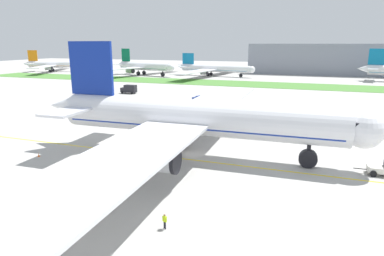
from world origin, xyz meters
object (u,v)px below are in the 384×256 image
(ground_crew_marshaller_front, at_px, (165,220))
(traffic_cone_near_nose, at_px, (39,155))
(airliner_foreground, at_px, (192,118))
(parked_airliner_far_right, at_px, (213,68))
(service_truck_baggage_loader, at_px, (129,89))
(service_truck_fuel_bowser, at_px, (202,100))
(service_truck_catering_van, at_px, (170,103))
(ground_crew_wingwalker_starboard, at_px, (81,210))
(parked_airliner_far_left, at_px, (54,64))
(ground_crew_wingwalker_port, at_px, (85,189))
(parked_airliner_far_centre, at_px, (144,66))

(ground_crew_marshaller_front, bearing_deg, traffic_cone_near_nose, 155.11)
(airliner_foreground, xyz_separation_m, parked_airliner_far_right, (-36.62, 137.17, -1.97))
(service_truck_baggage_loader, distance_m, service_truck_fuel_bowser, 35.52)
(service_truck_baggage_loader, xyz_separation_m, service_truck_catering_van, (25.78, -21.61, -0.24))
(ground_crew_wingwalker_starboard, relative_size, parked_airliner_far_left, 0.03)
(service_truck_catering_van, bearing_deg, ground_crew_wingwalker_port, -76.41)
(parked_airliner_far_left, distance_m, parked_airliner_far_centre, 68.18)
(ground_crew_marshaller_front, distance_m, ground_crew_wingwalker_starboard, 9.14)
(airliner_foreground, distance_m, traffic_cone_near_nose, 25.94)
(ground_crew_wingwalker_port, relative_size, service_truck_fuel_bowser, 0.26)
(service_truck_fuel_bowser, xyz_separation_m, parked_airliner_far_centre, (-62.89, 82.26, 3.68))
(ground_crew_wingwalker_port, xyz_separation_m, ground_crew_marshaller_front, (12.08, -3.51, 0.01))
(service_truck_baggage_loader, distance_m, parked_airliner_far_centre, 75.12)
(parked_airliner_far_left, bearing_deg, ground_crew_wingwalker_port, -47.59)
(ground_crew_wingwalker_starboard, xyz_separation_m, parked_airliner_far_left, (-140.72, 155.53, 3.64))
(ground_crew_wingwalker_port, distance_m, ground_crew_wingwalker_starboard, 5.70)
(service_truck_catering_van, bearing_deg, parked_airliner_far_left, 142.88)
(traffic_cone_near_nose, xyz_separation_m, service_truck_fuel_bowser, (9.96, 55.21, 1.19))
(ground_crew_wingwalker_port, height_order, traffic_cone_near_nose, ground_crew_wingwalker_port)
(service_truck_fuel_bowser, relative_size, parked_airliner_far_centre, 0.09)
(traffic_cone_near_nose, xyz_separation_m, parked_airliner_far_centre, (-52.94, 137.48, 4.87))
(ground_crew_wingwalker_port, distance_m, service_truck_baggage_loader, 87.94)
(parked_airliner_far_left, bearing_deg, parked_airliner_far_right, 3.03)
(airliner_foreground, xyz_separation_m, parked_airliner_far_left, (-144.44, 131.46, -1.55))
(ground_crew_wingwalker_port, height_order, parked_airliner_far_centre, parked_airliner_far_centre)
(parked_airliner_far_centre, relative_size, parked_airliner_far_right, 0.87)
(service_truck_baggage_loader, xyz_separation_m, parked_airliner_far_centre, (-30.04, 68.76, 3.46))
(airliner_foreground, distance_m, ground_crew_wingwalker_port, 21.07)
(ground_crew_wingwalker_starboard, xyz_separation_m, parked_airliner_far_right, (-32.90, 161.24, 3.22))
(parked_airliner_far_right, bearing_deg, service_truck_fuel_bowser, -75.78)
(service_truck_baggage_loader, distance_m, parked_airliner_far_right, 78.52)
(service_truck_baggage_loader, xyz_separation_m, parked_airliner_far_left, (-98.14, 72.17, 3.02))
(ground_crew_marshaller_front, relative_size, service_truck_catering_van, 0.28)
(traffic_cone_near_nose, height_order, parked_airliner_far_centre, parked_airliner_far_centre)
(airliner_foreground, xyz_separation_m, ground_crew_marshaller_front, (5.32, -22.75, -5.28))
(ground_crew_wingwalker_starboard, height_order, service_truck_baggage_loader, service_truck_baggage_loader)
(ground_crew_wingwalker_starboard, xyz_separation_m, service_truck_baggage_loader, (-42.59, 83.37, 0.62))
(traffic_cone_near_nose, bearing_deg, service_truck_fuel_bowser, 79.78)
(ground_crew_wingwalker_starboard, bearing_deg, service_truck_fuel_bowser, 97.93)
(ground_crew_wingwalker_port, height_order, service_truck_fuel_bowser, service_truck_fuel_bowser)
(ground_crew_marshaller_front, relative_size, parked_airliner_far_centre, 0.02)
(ground_crew_wingwalker_starboard, xyz_separation_m, service_truck_catering_van, (-16.81, 61.76, 0.38))
(ground_crew_wingwalker_port, distance_m, parked_airliner_far_left, 204.17)
(airliner_foreground, xyz_separation_m, ground_crew_wingwalker_port, (-6.76, -19.25, -5.29))
(airliner_foreground, bearing_deg, parked_airliner_far_left, 137.69)
(traffic_cone_near_nose, height_order, parked_airliner_far_right, parked_airliner_far_right)
(ground_crew_wingwalker_starboard, height_order, parked_airliner_far_right, parked_airliner_far_right)
(airliner_foreground, xyz_separation_m, service_truck_catering_van, (-20.53, 37.69, -4.81))
(parked_airliner_far_right, bearing_deg, service_truck_baggage_loader, -97.09)
(ground_crew_marshaller_front, distance_m, traffic_cone_near_nose, 31.68)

